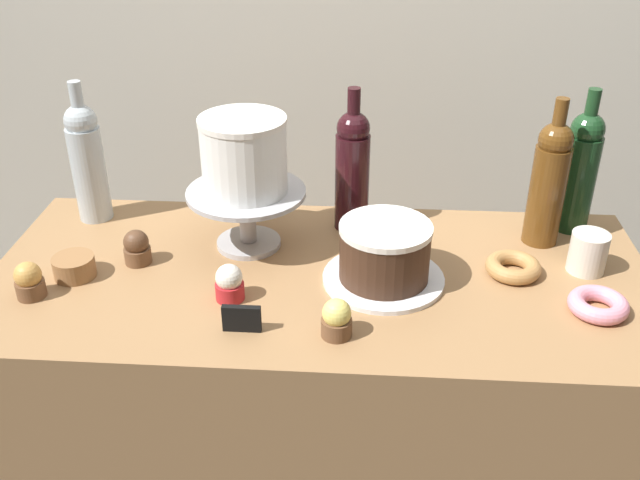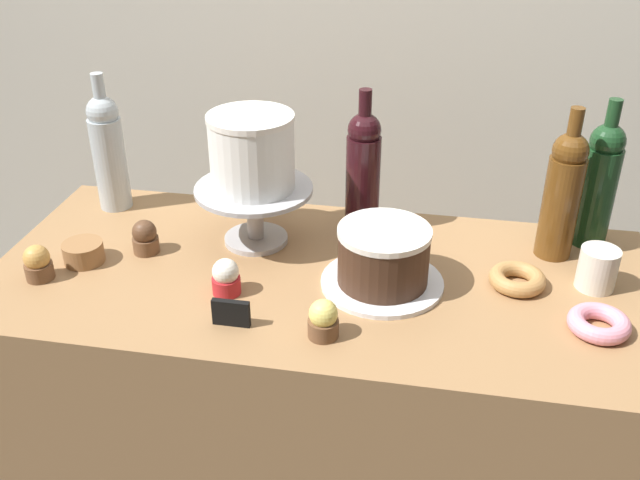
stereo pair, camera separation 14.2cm
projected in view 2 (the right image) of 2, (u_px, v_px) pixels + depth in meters
display_counter at (320, 436)px, 1.68m from camera, size 1.35×0.61×0.91m
cake_stand_pedestal at (254, 204)px, 1.53m from camera, size 0.25×0.25×0.13m
white_layer_cake at (252, 152)px, 1.47m from camera, size 0.18×0.18×0.16m
silver_serving_platter at (382, 282)px, 1.42m from camera, size 0.24×0.24×0.01m
chocolate_round_cake at (383, 255)px, 1.39m from camera, size 0.18×0.18×0.12m
wine_bottle_green at (599, 182)px, 1.50m from camera, size 0.08×0.08×0.33m
wine_bottle_clear at (108, 150)px, 1.66m from camera, size 0.08×0.08×0.33m
wine_bottle_dark_red at (363, 170)px, 1.56m from camera, size 0.08×0.08×0.33m
wine_bottle_amber at (563, 193)px, 1.46m from camera, size 0.08×0.08×0.33m
cupcake_caramel at (38, 263)px, 1.43m from camera, size 0.06×0.06×0.07m
cupcake_vanilla at (226, 277)px, 1.38m from camera, size 0.06×0.06×0.07m
cupcake_lemon at (323, 320)px, 1.26m from camera, size 0.06×0.06×0.07m
cupcake_chocolate at (145, 237)px, 1.52m from camera, size 0.06×0.06×0.07m
donut_maple at (517, 279)px, 1.41m from camera, size 0.11×0.11×0.03m
donut_pink at (599, 323)px, 1.29m from camera, size 0.11×0.11×0.03m
cookie_stack at (84, 252)px, 1.49m from camera, size 0.08×0.08×0.04m
price_sign_chalkboard at (231, 313)px, 1.30m from camera, size 0.07×0.01×0.05m
coffee_cup_ceramic at (598, 269)px, 1.40m from camera, size 0.08×0.08×0.08m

